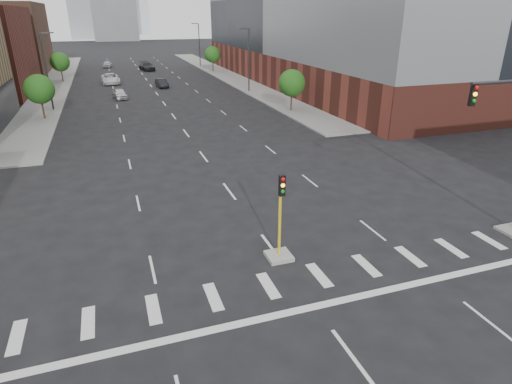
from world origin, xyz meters
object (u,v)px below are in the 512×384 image
car_far_left (111,79)px  car_near_left (120,94)px  car_deep_right (147,66)px  car_mid_right (162,83)px  median_traffic_signal (279,241)px  car_distant (107,64)px

car_far_left → car_near_left: bearing=-89.8°
car_near_left → car_deep_right: size_ratio=0.70×
car_far_left → car_deep_right: 18.17m
car_mid_right → car_near_left: bearing=-135.6°
median_traffic_signal → car_far_left: size_ratio=0.73×
median_traffic_signal → car_mid_right: median_traffic_signal is taller
car_mid_right → car_far_left: bearing=133.2°
median_traffic_signal → car_near_left: median_traffic_signal is taller
car_near_left → median_traffic_signal: bearing=-90.9°
car_far_left → car_mid_right: bearing=-44.4°
car_deep_right → car_distant: 11.28m
car_near_left → car_far_left: (-0.80, 14.87, 0.15)m
car_far_left → car_distant: size_ratio=1.46×
car_mid_right → car_distant: 32.46m
car_mid_right → car_deep_right: size_ratio=0.71×
median_traffic_signal → car_near_left: (-5.37, 46.52, -0.28)m
car_deep_right → car_near_left: bearing=-110.8°
car_far_left → car_deep_right: size_ratio=1.04×
car_near_left → car_far_left: bearing=85.6°
median_traffic_signal → car_distant: bearing=94.1°
car_mid_right → car_far_left: car_far_left is taller
car_far_left → car_distant: car_far_left is taller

